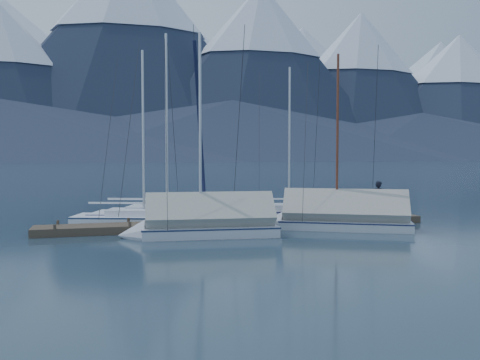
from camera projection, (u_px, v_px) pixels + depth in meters
name	position (u px, v px, depth m)	size (l,w,h in m)	color
ground	(252.00, 234.00, 21.46)	(1000.00, 1000.00, 0.00)	#172734
mountain_range	(119.00, 79.00, 377.14)	(877.00, 584.00, 150.50)	#475675
dock	(240.00, 225.00, 23.39)	(18.00, 1.50, 0.54)	#382D23
mooring_posts	(229.00, 220.00, 23.25)	(15.12, 1.52, 0.35)	#382D23
sailboat_open_left	(154.00, 221.00, 24.43)	(7.18, 3.91, 9.14)	white
sailboat_open_mid	(178.00, 219.00, 25.11)	(7.98, 4.63, 10.18)	silver
sailboat_open_right	(298.00, 215.00, 27.12)	(6.88, 3.69, 8.76)	#B8BCC6
sailboat_covered_near	(333.00, 219.00, 23.07)	(6.92, 4.79, 8.74)	silver
sailboat_covered_far	(197.00, 225.00, 20.92)	(6.68, 2.79, 9.15)	silver
person	(379.00, 198.00, 25.06)	(0.63, 0.41, 1.72)	black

